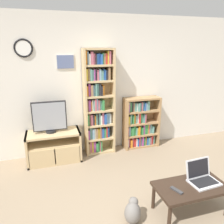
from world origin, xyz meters
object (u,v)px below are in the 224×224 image
tv_stand (54,147)px  coffee_table (191,189)px  television (50,117)px  laptop (202,176)px  cat (133,212)px  bookshelf_tall (98,103)px  remote_near_laptop (177,190)px  bookshelf_short (139,124)px

tv_stand → coffee_table: bearing=-49.6°
television → coffee_table: 2.51m
laptop → cat: size_ratio=0.79×
cat → laptop: bearing=29.1°
coffee_table → cat: (-0.75, 0.05, -0.19)m
laptop → cat: laptop is taller
tv_stand → cat: size_ratio=1.94×
coffee_table → laptop: (0.18, 0.05, 0.11)m
bookshelf_tall → laptop: 2.19m
remote_near_laptop → cat: 0.58m
tv_stand → television: bearing=145.2°
bookshelf_tall → cat: bookshelf_tall is taller
tv_stand → cat: bearing=-65.5°
laptop → remote_near_laptop: bearing=-172.1°
tv_stand → television: size_ratio=1.61×
remote_near_laptop → cat: bearing=149.6°
tv_stand → laptop: 2.51m
television → coffee_table: size_ratio=0.66×
tv_stand → remote_near_laptop: 2.30m
bookshelf_tall → bookshelf_short: size_ratio=1.91×
coffee_table → cat: 0.78m
remote_near_laptop → laptop: bearing=-9.0°
television → cat: size_ratio=1.20×
television → laptop: television is taller
remote_near_laptop → coffee_table: bearing=-12.0°
remote_near_laptop → bookshelf_short: bearing=57.9°
tv_stand → bookshelf_tall: 1.13m
tv_stand → bookshelf_short: 1.75m
bookshelf_tall → laptop: (0.89, -1.92, -0.56)m
bookshelf_tall → bookshelf_short: 1.01m
tv_stand → remote_near_laptop: tv_stand is taller
coffee_table → tv_stand: bearing=130.4°
bookshelf_tall → cat: 2.11m
bookshelf_tall → cat: bearing=-91.3°
bookshelf_short → remote_near_laptop: 2.05m
bookshelf_tall → coffee_table: (0.71, -1.97, -0.67)m
cat → tv_stand: bearing=143.6°
laptop → cat: (-0.93, -0.00, -0.31)m
bookshelf_short → laptop: bookshelf_short is taller
tv_stand → remote_near_laptop: (1.33, -1.88, 0.11)m
tv_stand → laptop: (1.75, -1.79, 0.17)m
television → bookshelf_short: 1.80m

